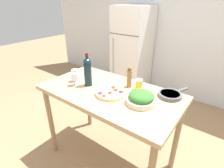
# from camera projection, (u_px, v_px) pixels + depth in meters

# --- Properties ---
(ground_plane) EXTENTS (14.00, 14.00, 0.00)m
(ground_plane) POSITION_uv_depth(u_px,v_px,m) (110.00, 157.00, 2.15)
(ground_plane) COLOR #9E7A56
(wall_back) EXTENTS (6.40, 0.08, 2.60)m
(wall_back) POSITION_uv_depth(u_px,v_px,m) (182.00, 27.00, 3.06)
(wall_back) COLOR silver
(wall_back) RESTS_ON ground_plane
(refrigerator) EXTENTS (0.62, 0.67, 1.66)m
(refrigerator) POSITION_uv_depth(u_px,v_px,m) (132.00, 51.00, 3.42)
(refrigerator) COLOR white
(refrigerator) RESTS_ON ground_plane
(prep_counter) EXTENTS (1.40, 0.76, 0.93)m
(prep_counter) POSITION_uv_depth(u_px,v_px,m) (110.00, 100.00, 1.79)
(prep_counter) COLOR tan
(prep_counter) RESTS_ON ground_plane
(wine_bottle) EXTENTS (0.08, 0.08, 0.35)m
(wine_bottle) POSITION_uv_depth(u_px,v_px,m) (88.00, 71.00, 1.78)
(wine_bottle) COLOR #142833
(wine_bottle) RESTS_ON prep_counter
(wine_glass_near) EXTENTS (0.07, 0.07, 0.14)m
(wine_glass_near) POSITION_uv_depth(u_px,v_px,m) (74.00, 77.00, 1.81)
(wine_glass_near) COLOR silver
(wine_glass_near) RESTS_ON prep_counter
(wine_glass_far) EXTENTS (0.07, 0.07, 0.14)m
(wine_glass_far) POSITION_uv_depth(u_px,v_px,m) (75.00, 73.00, 1.91)
(wine_glass_far) COLOR silver
(wine_glass_far) RESTS_ON prep_counter
(pepper_mill) EXTENTS (0.05, 0.05, 0.22)m
(pepper_mill) POSITION_uv_depth(u_px,v_px,m) (129.00, 77.00, 1.77)
(pepper_mill) COLOR olive
(pepper_mill) RESTS_ON prep_counter
(salad_bowl) EXTENTS (0.26, 0.26, 0.12)m
(salad_bowl) POSITION_uv_depth(u_px,v_px,m) (141.00, 98.00, 1.51)
(salad_bowl) COLOR silver
(salad_bowl) RESTS_ON prep_counter
(homemade_pizza) EXTENTS (0.30, 0.30, 0.03)m
(homemade_pizza) POSITION_uv_depth(u_px,v_px,m) (111.00, 92.00, 1.67)
(homemade_pizza) COLOR beige
(homemade_pizza) RESTS_ON prep_counter
(salt_canister) EXTENTS (0.07, 0.07, 0.11)m
(salt_canister) POSITION_uv_depth(u_px,v_px,m) (139.00, 84.00, 1.75)
(salt_canister) COLOR yellow
(salt_canister) RESTS_ON prep_counter
(cast_iron_skillet) EXTENTS (0.22, 0.33, 0.04)m
(cast_iron_skillet) POSITION_uv_depth(u_px,v_px,m) (170.00, 95.00, 1.63)
(cast_iron_skillet) COLOR #56565B
(cast_iron_skillet) RESTS_ON prep_counter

